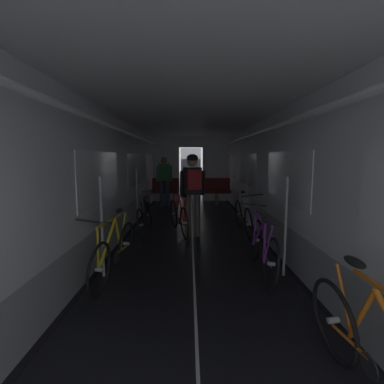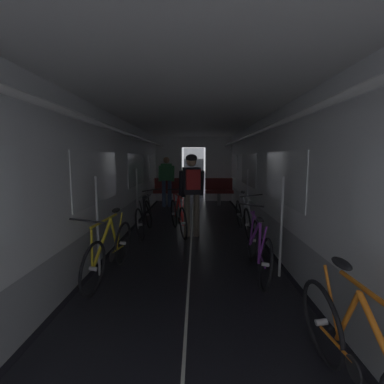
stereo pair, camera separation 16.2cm
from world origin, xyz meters
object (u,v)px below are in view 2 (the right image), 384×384
at_px(bicycle_purple, 258,248).
at_px(person_cyclist_aisle, 192,186).
at_px(bicycle_red_in_aisle, 178,216).
at_px(bicycle_orange, 361,362).
at_px(bicycle_silver, 243,217).
at_px(bicycle_black, 145,217).
at_px(bench_seat_far_left, 168,189).
at_px(person_standing_near_bench, 167,178).
at_px(bicycle_yellow, 110,251).
at_px(bench_seat_far_right, 219,189).

relative_size(bicycle_purple, person_cyclist_aisle, 0.98).
bearing_deg(bicycle_red_in_aisle, bicycle_orange, -71.99).
xyz_separation_m(bicycle_silver, bicycle_black, (-2.14, -0.05, -0.00)).
distance_m(bicycle_purple, person_cyclist_aisle, 2.24).
height_order(person_cyclist_aisle, bicycle_red_in_aisle, person_cyclist_aisle).
bearing_deg(bench_seat_far_left, bicycle_black, -91.71).
bearing_deg(bicycle_black, bench_seat_far_left, 88.29).
distance_m(person_cyclist_aisle, person_standing_near_bench, 3.73).
distance_m(bicycle_yellow, person_cyclist_aisle, 2.43).
height_order(bench_seat_far_left, person_cyclist_aisle, person_cyclist_aisle).
bearing_deg(person_standing_near_bench, bicycle_yellow, -91.95).
relative_size(bench_seat_far_left, person_cyclist_aisle, 0.57).
xyz_separation_m(bicycle_red_in_aisle, person_standing_near_bench, (-0.61, 3.35, 0.59)).
bearing_deg(bicycle_red_in_aisle, person_standing_near_bench, 100.29).
relative_size(bicycle_silver, bicycle_yellow, 1.00).
bearing_deg(bicycle_orange, person_cyclist_aisle, 105.29).
bearing_deg(bench_seat_far_left, person_standing_near_bench, -89.59).
bearing_deg(bicycle_purple, bench_seat_far_left, 107.78).
relative_size(bicycle_yellow, bicycle_purple, 1.00).
bearing_deg(bench_seat_far_right, person_cyclist_aisle, -102.54).
distance_m(bench_seat_far_left, bicycle_black, 3.83).
bearing_deg(person_standing_near_bench, bench_seat_far_right, 11.83).
bearing_deg(bicycle_red_in_aisle, person_cyclist_aisle, -41.94).
height_order(bench_seat_far_right, bicycle_yellow, bench_seat_far_right).
height_order(bench_seat_far_left, bicycle_red_in_aisle, bench_seat_far_left).
height_order(bench_seat_far_right, person_cyclist_aisle, person_cyclist_aisle).
bearing_deg(bicycle_silver, bicycle_orange, -89.80).
height_order(bicycle_yellow, bicycle_purple, bicycle_purple).
bearing_deg(bicycle_silver, person_cyclist_aisle, -168.99).
height_order(bicycle_purple, person_cyclist_aisle, person_cyclist_aisle).
relative_size(bicycle_yellow, bicycle_red_in_aisle, 1.03).
distance_m(bench_seat_far_left, bicycle_silver, 4.29).
relative_size(bench_seat_far_right, bicycle_orange, 0.58).
relative_size(bicycle_yellow, person_standing_near_bench, 1.00).
distance_m(bench_seat_far_left, bicycle_orange, 8.37).
distance_m(bicycle_silver, person_cyclist_aisle, 1.33).
relative_size(bench_seat_far_left, bicycle_orange, 0.58).
height_order(bicycle_yellow, person_standing_near_bench, person_standing_near_bench).
relative_size(bicycle_orange, person_cyclist_aisle, 0.98).
bearing_deg(bicycle_purple, bicycle_black, 134.17).
height_order(bench_seat_far_left, bicycle_yellow, bench_seat_far_left).
xyz_separation_m(bench_seat_far_right, bicycle_silver, (0.22, -3.78, -0.19)).
bearing_deg(bicycle_yellow, person_standing_near_bench, 88.05).
relative_size(bicycle_silver, bicycle_red_in_aisle, 1.03).
bearing_deg(bicycle_orange, person_standing_near_bench, 104.74).
relative_size(bicycle_silver, person_cyclist_aisle, 0.98).
height_order(bicycle_orange, person_standing_near_bench, person_standing_near_bench).
bearing_deg(bench_seat_far_left, bicycle_orange, -75.90).
xyz_separation_m(bicycle_black, person_cyclist_aisle, (1.03, -0.17, 0.69)).
bearing_deg(bicycle_red_in_aisle, bicycle_purple, -59.45).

